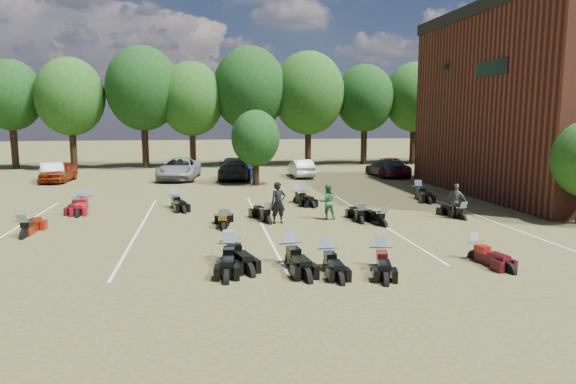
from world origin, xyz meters
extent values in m
plane|color=brown|center=(0.00, 0.00, 0.00)|extent=(160.00, 160.00, 0.00)
imported|color=maroon|center=(-15.36, 19.19, 0.71)|extent=(1.88, 4.25, 1.42)
imported|color=#BBBCBF|center=(-15.91, 19.50, 0.68)|extent=(2.64, 4.35, 1.35)
imported|color=gray|center=(-7.17, 19.25, 0.78)|extent=(3.20, 5.86, 1.56)
imported|color=black|center=(-3.19, 18.76, 0.79)|extent=(2.79, 5.68, 1.59)
imported|color=navy|center=(-2.52, 18.68, 0.67)|extent=(2.68, 4.22, 1.34)
imported|color=beige|center=(1.77, 19.34, 0.66)|extent=(1.45, 4.04, 1.32)
imported|color=#5D0513|center=(8.64, 18.69, 0.67)|extent=(2.99, 5.14, 1.35)
imported|color=#39393E|center=(8.10, 18.69, 0.64)|extent=(2.10, 4.55, 1.29)
imported|color=black|center=(-2.27, 3.05, 0.89)|extent=(0.72, 0.54, 1.78)
imported|color=#296F40|center=(-0.01, 3.57, 0.79)|extent=(0.81, 0.65, 1.58)
imported|color=#57524B|center=(5.69, 2.82, 0.78)|extent=(0.93, 0.91, 1.56)
cube|color=black|center=(9.35, 12.00, 7.50)|extent=(0.30, 0.40, 0.30)
cube|color=black|center=(9.47, 7.00, 7.00)|extent=(0.06, 3.00, 0.80)
cylinder|color=black|center=(-21.00, 29.00, 2.04)|extent=(0.58, 0.58, 4.08)
ellipsoid|color=#1E4C19|center=(-21.00, 29.00, 6.33)|extent=(6.00, 6.00, 6.90)
cylinder|color=black|center=(-16.00, 29.00, 2.04)|extent=(0.58, 0.58, 4.08)
ellipsoid|color=#1E4C19|center=(-16.00, 29.00, 6.33)|extent=(6.00, 6.00, 6.90)
cylinder|color=black|center=(-11.00, 29.00, 2.04)|extent=(0.57, 0.58, 4.08)
ellipsoid|color=#1E4C19|center=(-11.00, 29.00, 6.33)|extent=(6.00, 6.00, 6.90)
cylinder|color=black|center=(-6.00, 29.00, 2.04)|extent=(0.57, 0.58, 4.08)
ellipsoid|color=#1E4C19|center=(-6.00, 29.00, 6.33)|extent=(6.00, 6.00, 6.90)
cylinder|color=black|center=(-1.00, 29.00, 2.04)|extent=(0.58, 0.58, 4.08)
ellipsoid|color=#1E4C19|center=(-1.00, 29.00, 6.33)|extent=(6.00, 6.00, 6.90)
cylinder|color=black|center=(4.00, 29.00, 2.04)|extent=(0.57, 0.58, 4.08)
ellipsoid|color=#1E4C19|center=(4.00, 29.00, 6.33)|extent=(6.00, 6.00, 6.90)
cylinder|color=black|center=(9.00, 29.00, 2.04)|extent=(0.57, 0.58, 4.08)
ellipsoid|color=#1E4C19|center=(9.00, 29.00, 6.33)|extent=(6.00, 6.00, 6.90)
cylinder|color=black|center=(14.00, 29.00, 2.04)|extent=(0.57, 0.58, 4.08)
ellipsoid|color=#1E4C19|center=(14.00, 29.00, 6.33)|extent=(6.00, 6.00, 6.90)
cylinder|color=black|center=(19.00, 29.00, 2.04)|extent=(0.58, 0.58, 4.08)
ellipsoid|color=#1E4C19|center=(19.00, 29.00, 6.33)|extent=(6.00, 6.00, 6.90)
cylinder|color=black|center=(24.00, 29.00, 2.04)|extent=(0.58, 0.58, 4.08)
ellipsoid|color=#1E4C19|center=(24.00, 29.00, 6.33)|extent=(6.00, 6.00, 6.90)
cylinder|color=black|center=(-2.00, 15.50, 0.95)|extent=(0.24, 0.24, 1.90)
sphere|color=#1E4C19|center=(-2.00, 15.50, 3.10)|extent=(3.20, 3.20, 3.20)
cube|color=silver|center=(-13.00, 3.00, 0.01)|extent=(0.10, 14.00, 0.01)
cube|color=silver|center=(-8.00, 3.00, 0.01)|extent=(0.10, 14.00, 0.01)
cube|color=silver|center=(-3.00, 3.00, 0.01)|extent=(0.10, 14.00, 0.01)
cube|color=silver|center=(2.00, 3.00, 0.01)|extent=(0.10, 14.00, 0.01)
cube|color=silver|center=(7.00, 3.00, 0.01)|extent=(0.10, 14.00, 0.01)
camera|label=1|loc=(-5.29, -18.19, 4.56)|focal=32.00mm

